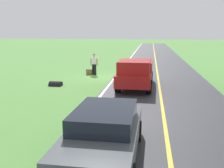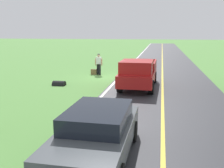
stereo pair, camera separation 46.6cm
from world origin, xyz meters
TOP-DOWN VIEW (x-y plane):
  - ground_plane at (0.00, 0.00)m, footprint 200.00×200.00m
  - road_surface at (-4.20, 0.00)m, footprint 6.96×120.00m
  - lane_edge_line at (-0.90, 0.00)m, footprint 0.16×117.60m
  - lane_centre_line at (-4.20, 0.00)m, footprint 0.14×117.60m
  - hitchhiker_walking at (0.97, -1.10)m, footprint 0.62×0.51m
  - suitcase_carried at (1.39, -1.02)m, footprint 0.46×0.21m
  - pickup_truck_passing at (-2.67, 3.47)m, footprint 2.19×5.44m
  - sedan_ahead_same_lane at (-2.37, 12.90)m, footprint 1.97×4.42m
  - drainage_culvert at (2.54, 3.63)m, footprint 0.80×0.60m

SIDE VIEW (x-z plane):
  - ground_plane at x=0.00m, z-range 0.00..0.00m
  - drainage_culvert at x=2.54m, z-range -0.30..0.30m
  - road_surface at x=-4.20m, z-range 0.00..0.00m
  - lane_edge_line at x=-0.90m, z-range 0.00..0.01m
  - lane_centre_line at x=-4.20m, z-range 0.00..0.01m
  - suitcase_carried at x=1.39m, z-range 0.00..0.46m
  - sedan_ahead_same_lane at x=-2.37m, z-range 0.05..1.46m
  - pickup_truck_passing at x=-2.67m, z-range 0.06..1.88m
  - hitchhiker_walking at x=0.97m, z-range 0.11..1.85m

